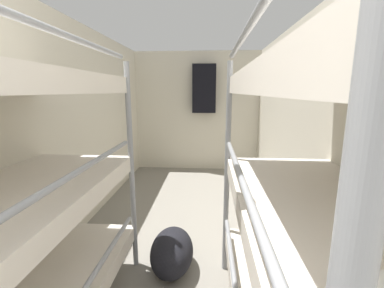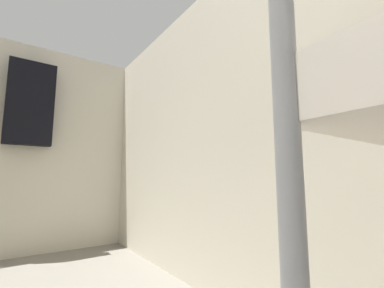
% 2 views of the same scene
% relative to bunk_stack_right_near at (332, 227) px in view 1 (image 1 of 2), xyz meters
% --- Properties ---
extents(wall_left, '(0.06, 5.49, 2.30)m').
position_rel_bunk_stack_right_near_xyz_m(wall_left, '(-2.02, 1.30, 0.18)').
color(wall_left, beige).
rests_on(wall_left, ground_plane).
extents(wall_right, '(0.06, 5.49, 2.30)m').
position_rel_bunk_stack_right_near_xyz_m(wall_right, '(0.44, 1.30, 0.18)').
color(wall_right, beige).
rests_on(wall_right, ground_plane).
extents(wall_back, '(2.51, 0.06, 2.30)m').
position_rel_bunk_stack_right_near_xyz_m(wall_back, '(-0.79, 4.01, 0.18)').
color(wall_back, beige).
rests_on(wall_back, ground_plane).
extents(bunk_stack_right_near, '(0.82, 1.84, 1.81)m').
position_rel_bunk_stack_right_near_xyz_m(bunk_stack_right_near, '(0.00, 0.00, 0.00)').
color(bunk_stack_right_near, gray).
rests_on(bunk_stack_right_near, ground_plane).
extents(duffel_bag, '(0.37, 0.56, 0.37)m').
position_rel_bunk_stack_right_near_xyz_m(duffel_bag, '(-0.85, 0.90, -0.78)').
color(duffel_bag, black).
rests_on(duffel_bag, ground_plane).
extents(hanging_coat, '(0.44, 0.12, 0.90)m').
position_rel_bunk_stack_right_near_xyz_m(hanging_coat, '(-0.65, 3.86, 0.63)').
color(hanging_coat, black).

